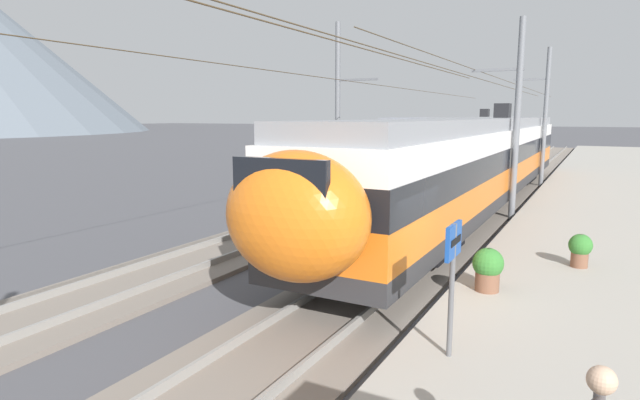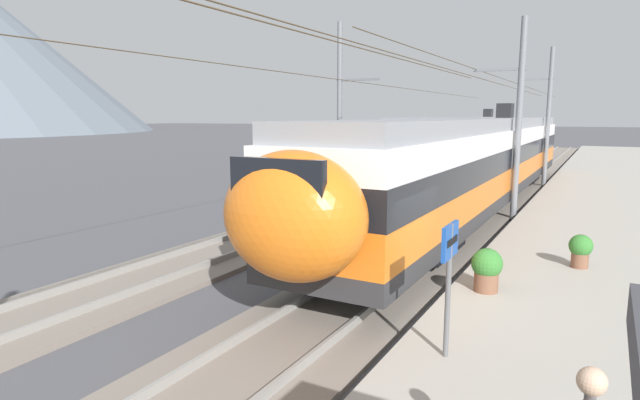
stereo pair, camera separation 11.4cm
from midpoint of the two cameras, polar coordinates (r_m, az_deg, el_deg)
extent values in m
plane|color=#4C4C51|center=(10.86, 7.60, -12.16)|extent=(400.00, 400.00, 0.00)
cube|color=slate|center=(11.15, 3.43, -11.17)|extent=(120.00, 3.00, 0.12)
cube|color=gray|center=(10.83, 6.93, -11.06)|extent=(120.00, 0.07, 0.16)
cube|color=gray|center=(11.41, 0.14, -9.92)|extent=(120.00, 0.07, 0.16)
cube|color=slate|center=(13.89, -15.38, -7.34)|extent=(120.00, 3.00, 0.12)
cube|color=gray|center=(13.37, -13.19, -7.27)|extent=(120.00, 0.07, 0.16)
cube|color=gray|center=(14.35, -17.47, -6.32)|extent=(120.00, 0.07, 0.16)
cube|color=#2D2D30|center=(23.22, 17.63, 1.35)|extent=(29.47, 2.88, 0.45)
cube|color=orange|center=(23.14, 17.71, 2.94)|extent=(29.47, 2.88, 0.85)
cube|color=black|center=(23.07, 17.81, 4.92)|extent=(29.47, 2.92, 0.75)
cube|color=silver|center=(23.04, 17.89, 6.65)|extent=(29.47, 2.88, 0.65)
cube|color=gray|center=(23.02, 17.96, 8.02)|extent=(29.17, 2.68, 0.45)
cube|color=black|center=(14.59, 10.29, -4.60)|extent=(2.80, 2.30, 0.42)
cube|color=black|center=(32.22, 20.86, 2.50)|extent=(2.80, 2.30, 0.42)
ellipsoid|color=orange|center=(8.73, -2.53, -1.82)|extent=(1.80, 2.65, 2.25)
cube|color=black|center=(8.24, -4.37, 0.50)|extent=(0.16, 1.73, 1.19)
cube|color=black|center=(27.37, 19.85, 9.26)|extent=(0.90, 0.70, 0.70)
cube|color=#2D2D30|center=(43.94, 16.64, 4.94)|extent=(33.36, 2.95, 0.45)
cube|color=#1E429E|center=(43.90, 16.68, 5.79)|extent=(33.36, 2.95, 0.85)
cube|color=black|center=(43.87, 16.73, 6.83)|extent=(33.36, 2.99, 0.75)
cube|color=white|center=(43.85, 16.77, 7.75)|extent=(33.36, 2.95, 0.65)
cube|color=gray|center=(43.84, 16.81, 8.46)|extent=(33.06, 2.75, 0.45)
cube|color=black|center=(33.99, 12.81, 3.20)|extent=(2.80, 2.36, 0.42)
cube|color=black|center=(54.10, 19.02, 5.11)|extent=(2.80, 2.36, 0.42)
ellipsoid|color=#1E429E|center=(27.31, 8.84, 5.65)|extent=(1.80, 2.72, 2.25)
cube|color=black|center=(26.82, 8.49, 6.50)|extent=(0.16, 1.77, 1.19)
cube|color=black|center=(48.74, 18.12, 9.12)|extent=(0.90, 0.70, 0.70)
cylinder|color=slate|center=(20.66, 21.22, 8.07)|extent=(0.24, 0.24, 7.48)
cube|color=slate|center=(20.85, 19.29, 13.41)|extent=(0.10, 1.91, 0.10)
cylinder|color=#473823|center=(20.99, 17.04, 12.81)|extent=(42.75, 0.02, 0.02)
cylinder|color=slate|center=(31.04, 23.95, 8.20)|extent=(0.24, 0.24, 7.58)
cube|color=slate|center=(31.18, 22.72, 12.20)|extent=(0.10, 1.91, 0.10)
cylinder|color=#473823|center=(31.27, 21.20, 11.82)|extent=(42.75, 0.02, 0.02)
cylinder|color=slate|center=(25.11, 2.30, 9.70)|extent=(0.24, 0.24, 8.28)
cube|color=slate|center=(24.76, 4.33, 13.10)|extent=(0.10, 2.19, 0.10)
cylinder|color=#473823|center=(24.36, 6.39, 12.54)|extent=(42.75, 0.02, 0.02)
cylinder|color=#59595B|center=(7.93, 14.34, -9.74)|extent=(0.08, 0.08, 2.02)
cube|color=#19479E|center=(7.72, 14.57, -4.38)|extent=(0.70, 0.06, 0.50)
cube|color=black|center=(7.71, 14.82, -4.41)|extent=(0.52, 0.01, 0.10)
sphere|color=tan|center=(4.63, 28.45, -17.18)|extent=(0.22, 0.22, 0.22)
cylinder|color=brown|center=(13.77, 26.93, -5.91)|extent=(0.38, 0.38, 0.37)
sphere|color=#33752D|center=(13.69, 27.04, -4.51)|extent=(0.53, 0.53, 0.53)
sphere|color=#DB5193|center=(13.67, 27.08, -4.02)|extent=(0.29, 0.29, 0.29)
cylinder|color=brown|center=(11.24, 18.12, -8.57)|extent=(0.48, 0.48, 0.40)
sphere|color=#33752D|center=(11.13, 18.22, -6.67)|extent=(0.63, 0.63, 0.63)
sphere|color=#DB5193|center=(11.10, 18.26, -5.97)|extent=(0.34, 0.34, 0.34)
camera|label=1|loc=(0.06, -89.77, 0.04)|focal=29.01mm
camera|label=2|loc=(0.06, 90.23, -0.04)|focal=29.01mm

